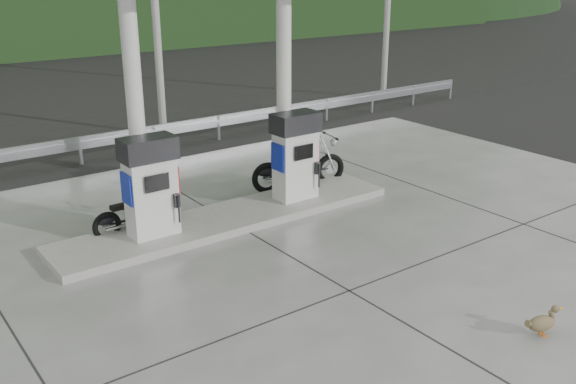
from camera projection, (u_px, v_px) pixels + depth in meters
ground at (309, 269)px, 10.65m from camera, size 160.00×160.00×0.00m
forecourt_apron at (309, 268)px, 10.64m from camera, size 18.00×14.00×0.02m
pump_island at (230, 218)px, 12.51m from camera, size 7.00×1.40×0.15m
gas_pump_left at (151, 187)px, 11.28m from camera, size 0.95×0.55×1.80m
gas_pump_right at (296, 156)px, 13.07m from camera, size 0.95×0.55×1.80m
canopy_column_left at (134, 93)px, 11.05m from camera, size 0.30×0.30×5.00m
canopy_column_right at (284, 75)px, 12.84m from camera, size 0.30×0.30×5.00m
guardrail at (117, 131)px, 16.47m from camera, size 26.00×0.16×1.42m
road at (74, 131)px, 19.35m from camera, size 60.00×7.00×0.01m
motorcycle_left at (137, 212)px, 11.93m from camera, size 1.66×0.59×0.78m
motorcycle_right at (299, 167)px, 14.24m from camera, size 2.19×1.09×1.00m
duck at (541, 324)px, 8.64m from camera, size 0.53×0.28×0.37m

